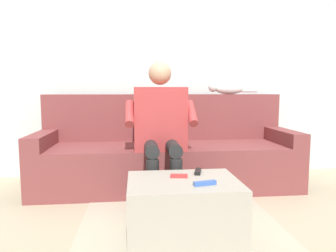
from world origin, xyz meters
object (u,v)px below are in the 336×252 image
(couch, at_px, (166,154))
(cat_on_backrest, at_px, (227,88))
(coffee_table, at_px, (183,208))
(person_solo_seated, at_px, (161,123))
(remote_black, at_px, (198,171))
(remote_blue, at_px, (205,183))
(remote_red, at_px, (179,176))

(couch, distance_m, cat_on_backrest, 0.98)
(coffee_table, height_order, cat_on_backrest, cat_on_backrest)
(couch, relative_size, person_solo_seated, 2.09)
(cat_on_backrest, distance_m, remote_black, 1.44)
(remote_blue, bearing_deg, remote_red, -66.26)
(coffee_table, relative_size, remote_blue, 5.01)
(coffee_table, bearing_deg, person_solo_seated, -83.01)
(remote_blue, bearing_deg, couch, -97.01)
(remote_black, bearing_deg, cat_on_backrest, -8.38)
(coffee_table, xyz_separation_m, cat_on_backrest, (-0.68, -1.35, 0.78))
(remote_red, bearing_deg, cat_on_backrest, 69.76)
(couch, xyz_separation_m, cat_on_backrest, (-0.68, -0.25, 0.66))
(coffee_table, relative_size, person_solo_seated, 0.60)
(couch, height_order, cat_on_backrest, cat_on_backrest)
(person_solo_seated, bearing_deg, remote_black, 111.07)
(coffee_table, height_order, remote_red, remote_red)
(coffee_table, height_order, person_solo_seated, person_solo_seated)
(remote_red, bearing_deg, coffee_table, -64.12)
(cat_on_backrest, relative_size, remote_black, 4.20)
(remote_red, xyz_separation_m, remote_blue, (-0.13, 0.18, 0.00))
(remote_black, bearing_deg, remote_red, 139.62)
(person_solo_seated, xyz_separation_m, remote_red, (-0.07, 0.66, -0.29))
(cat_on_backrest, distance_m, remote_blue, 1.68)
(person_solo_seated, distance_m, remote_red, 0.72)
(remote_blue, bearing_deg, person_solo_seated, -88.83)
(couch, bearing_deg, remote_red, 88.88)
(couch, relative_size, remote_red, 21.81)
(cat_on_backrest, bearing_deg, remote_black, 65.20)
(cat_on_backrest, height_order, remote_red, cat_on_backrest)
(remote_red, distance_m, remote_blue, 0.23)
(cat_on_backrest, height_order, remote_black, cat_on_backrest)
(person_solo_seated, relative_size, remote_black, 9.26)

